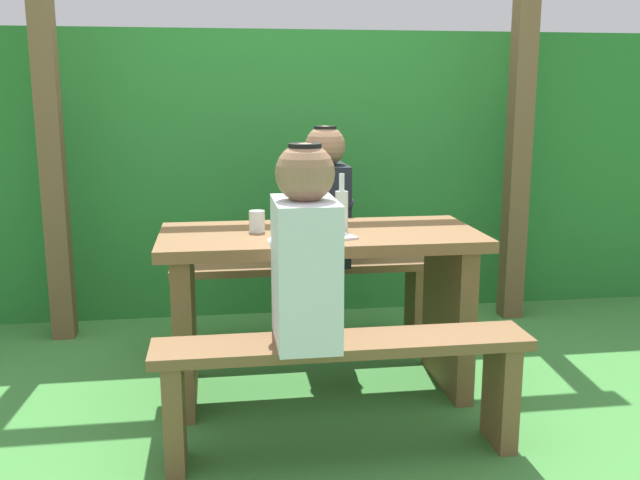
# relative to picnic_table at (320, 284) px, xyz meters

# --- Properties ---
(ground_plane) EXTENTS (12.00, 12.00, 0.00)m
(ground_plane) POSITION_rel_picnic_table_xyz_m (0.00, 0.00, -0.51)
(ground_plane) COLOR #3F833B
(hedge_backdrop) EXTENTS (6.40, 0.87, 1.70)m
(hedge_backdrop) POSITION_rel_picnic_table_xyz_m (0.00, 1.64, 0.34)
(hedge_backdrop) COLOR #297930
(hedge_backdrop) RESTS_ON ground_plane
(pergola_post_left) EXTENTS (0.12, 0.12, 2.14)m
(pergola_post_left) POSITION_rel_picnic_table_xyz_m (-1.31, 0.94, 0.56)
(pergola_post_left) COLOR brown
(pergola_post_left) RESTS_ON ground_plane
(pergola_post_right) EXTENTS (0.12, 0.12, 2.14)m
(pergola_post_right) POSITION_rel_picnic_table_xyz_m (1.31, 0.94, 0.56)
(pergola_post_right) COLOR brown
(pergola_post_right) RESTS_ON ground_plane
(picnic_table) EXTENTS (1.40, 0.64, 0.75)m
(picnic_table) POSITION_rel_picnic_table_xyz_m (0.00, 0.00, 0.00)
(picnic_table) COLOR brown
(picnic_table) RESTS_ON ground_plane
(bench_near) EXTENTS (1.40, 0.24, 0.46)m
(bench_near) POSITION_rel_picnic_table_xyz_m (0.00, -0.60, -0.18)
(bench_near) COLOR brown
(bench_near) RESTS_ON ground_plane
(bench_far) EXTENTS (1.40, 0.24, 0.46)m
(bench_far) POSITION_rel_picnic_table_xyz_m (0.00, 0.60, -0.18)
(bench_far) COLOR brown
(bench_far) RESTS_ON ground_plane
(person_white_shirt) EXTENTS (0.25, 0.35, 0.72)m
(person_white_shirt) POSITION_rel_picnic_table_xyz_m (-0.14, -0.59, 0.29)
(person_white_shirt) COLOR silver
(person_white_shirt) RESTS_ON bench_near
(person_black_coat) EXTENTS (0.25, 0.35, 0.72)m
(person_black_coat) POSITION_rel_picnic_table_xyz_m (0.11, 0.59, 0.29)
(person_black_coat) COLOR black
(person_black_coat) RESTS_ON bench_far
(drinking_glass) EXTENTS (0.07, 0.07, 0.09)m
(drinking_glass) POSITION_rel_picnic_table_xyz_m (-0.27, 0.03, 0.29)
(drinking_glass) COLOR silver
(drinking_glass) RESTS_ON picnic_table
(bottle_left) EXTENTS (0.06, 0.06, 0.26)m
(bottle_left) POSITION_rel_picnic_table_xyz_m (-0.01, -0.00, 0.34)
(bottle_left) COLOR silver
(bottle_left) RESTS_ON picnic_table
(bottle_right) EXTENTS (0.06, 0.06, 0.26)m
(bottle_right) POSITION_rel_picnic_table_xyz_m (0.09, -0.02, 0.34)
(bottle_right) COLOR silver
(bottle_right) RESTS_ON picnic_table
(cell_phone) EXTENTS (0.11, 0.15, 0.01)m
(cell_phone) POSITION_rel_picnic_table_xyz_m (0.08, -0.13, 0.25)
(cell_phone) COLOR silver
(cell_phone) RESTS_ON picnic_table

